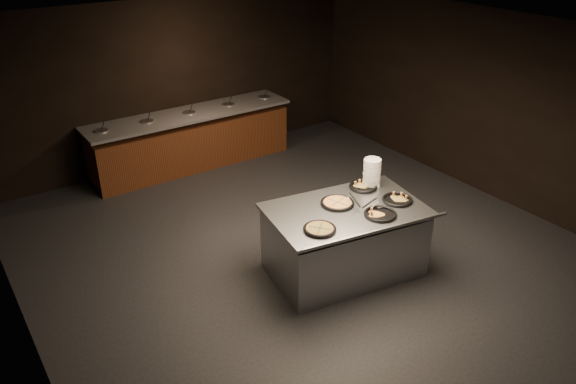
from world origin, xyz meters
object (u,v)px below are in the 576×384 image
at_px(serving_counter, 344,242).
at_px(pan_cheese_whole, 337,203).
at_px(pan_veggie_whole, 320,229).
at_px(plate_stack, 372,172).

bearing_deg(serving_counter, pan_cheese_whole, 105.94).
bearing_deg(pan_veggie_whole, pan_cheese_whole, 33.59).
distance_m(plate_stack, pan_veggie_whole, 1.40).
height_order(plate_stack, pan_veggie_whole, plate_stack).
relative_size(serving_counter, plate_stack, 5.71).
relative_size(serving_counter, pan_veggie_whole, 5.44).
bearing_deg(plate_stack, pan_veggie_whole, -156.90).
distance_m(serving_counter, pan_veggie_whole, 0.80).
relative_size(pan_veggie_whole, pan_cheese_whole, 0.91).
distance_m(serving_counter, plate_stack, 1.02).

